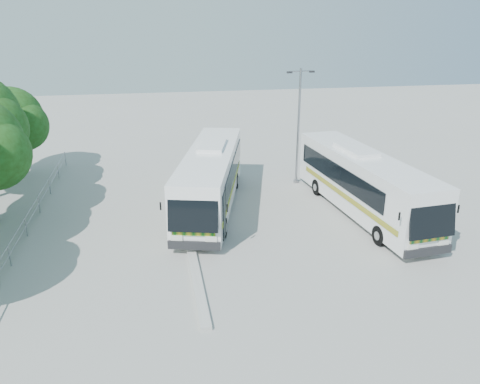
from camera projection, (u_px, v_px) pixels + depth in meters
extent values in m
plane|color=#9B9B96|center=(240.00, 246.00, 21.79)|extent=(100.00, 100.00, 0.00)
cube|color=#B2B2AD|center=(187.00, 231.00, 23.21)|extent=(0.40, 16.00, 0.15)
cylinder|color=gray|center=(29.00, 210.00, 23.40)|extent=(0.06, 22.00, 0.06)
cylinder|color=gray|center=(31.00, 218.00, 23.54)|extent=(0.06, 22.00, 0.06)
cylinder|color=gray|center=(63.00, 163.00, 32.78)|extent=(0.06, 0.06, 1.00)
cylinder|color=#382314|center=(18.00, 155.00, 31.35)|extent=(0.36, 0.36, 2.77)
sphere|color=#1C370F|center=(11.00, 118.00, 30.48)|extent=(4.03, 4.03, 4.03)
sphere|color=#1C370F|center=(23.00, 126.00, 30.30)|extent=(3.28, 3.28, 3.28)
sphere|color=#1C370F|center=(2.00, 109.00, 30.77)|extent=(3.02, 3.02, 3.02)
cube|color=white|center=(211.00, 177.00, 25.71)|extent=(5.30, 11.75, 2.93)
cube|color=black|center=(193.00, 211.00, 20.17)|extent=(2.25, 0.99, 1.86)
cube|color=black|center=(190.00, 167.00, 26.21)|extent=(2.43, 8.91, 1.06)
cube|color=black|center=(234.00, 168.00, 26.04)|extent=(2.43, 8.91, 1.06)
cube|color=#0D5C13|center=(188.00, 187.00, 25.72)|extent=(2.61, 9.65, 0.27)
cylinder|color=black|center=(179.00, 226.00, 22.75)|extent=(0.53, 1.00, 0.96)
cylinder|color=black|center=(223.00, 228.00, 22.59)|extent=(0.53, 1.00, 0.96)
cylinder|color=black|center=(201.00, 180.00, 29.30)|extent=(0.53, 1.00, 0.96)
cylinder|color=black|center=(235.00, 181.00, 29.15)|extent=(0.53, 1.00, 0.96)
cube|color=white|center=(363.00, 182.00, 24.96)|extent=(3.36, 11.60, 2.91)
cube|color=black|center=(433.00, 217.00, 19.64)|extent=(2.22, 0.62, 1.85)
cube|color=black|center=(338.00, 174.00, 25.04)|extent=(0.84, 9.12, 1.05)
cube|color=black|center=(378.00, 170.00, 25.66)|extent=(0.84, 9.12, 1.05)
cube|color=#0D5B1F|center=(344.00, 195.00, 24.58)|extent=(0.88, 9.88, 0.27)
cylinder|color=black|center=(380.00, 235.00, 21.78)|extent=(0.37, 0.97, 0.95)
cylinder|color=black|center=(420.00, 230.00, 22.33)|extent=(0.37, 0.97, 0.95)
cylinder|color=black|center=(317.00, 187.00, 28.07)|extent=(0.37, 0.97, 0.95)
cylinder|color=black|center=(350.00, 184.00, 28.61)|extent=(0.37, 0.97, 0.95)
cylinder|color=gray|center=(298.00, 128.00, 29.05)|extent=(0.16, 0.16, 7.22)
cylinder|color=gray|center=(301.00, 71.00, 27.86)|extent=(1.44, 0.21, 0.07)
cube|color=black|center=(290.00, 72.00, 27.68)|extent=(0.33, 0.19, 0.11)
cube|color=black|center=(312.00, 72.00, 28.06)|extent=(0.33, 0.19, 0.11)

